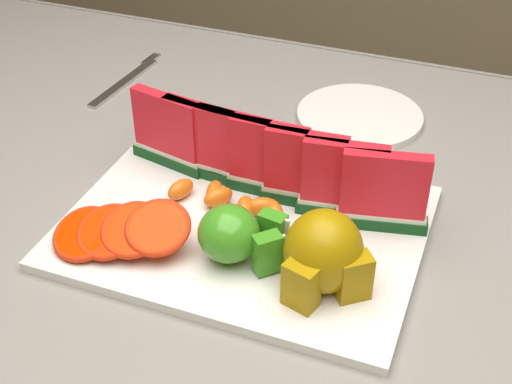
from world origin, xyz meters
name	(u,v)px	position (x,y,z in m)	size (l,w,h in m)	color
table	(243,299)	(0.00, 0.00, 0.65)	(1.40, 0.90, 0.75)	#4E3A20
tablecloth	(243,261)	(0.00, 0.00, 0.72)	(1.53, 1.03, 0.20)	slate
platter	(245,227)	(0.00, 0.01, 0.76)	(0.40, 0.30, 0.01)	silver
apple_cluster	(236,235)	(0.01, -0.05, 0.80)	(0.10, 0.09, 0.06)	#187B0B
pear_cluster	(324,255)	(0.11, -0.06, 0.81)	(0.10, 0.10, 0.09)	olive
side_plate	(360,116)	(0.06, 0.30, 0.76)	(0.20, 0.20, 0.01)	silver
fork	(127,80)	(-0.31, 0.28, 0.76)	(0.03, 0.20, 0.00)	silver
watermelon_row	(269,161)	(0.01, 0.07, 0.82)	(0.39, 0.07, 0.10)	#0D3C10
orange_fan_front	(121,231)	(-0.11, -0.08, 0.79)	(0.16, 0.11, 0.05)	#E6431B
orange_fan_back	(254,146)	(-0.04, 0.14, 0.79)	(0.23, 0.09, 0.04)	#E6431B
tangerine_segments	(232,201)	(-0.02, 0.03, 0.78)	(0.15, 0.06, 0.02)	#D2450C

